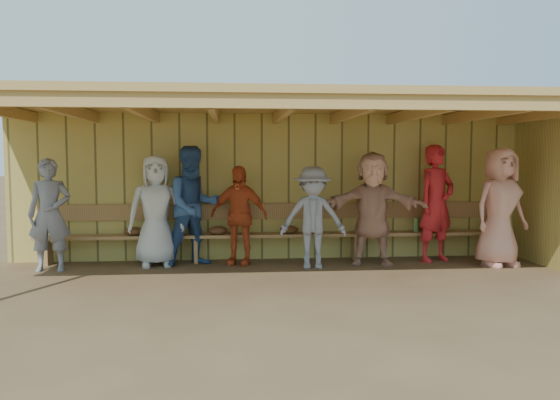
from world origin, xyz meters
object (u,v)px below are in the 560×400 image
Objects in this scene: player_c at (194,206)px; player_g at (436,203)px; bench at (276,228)px; player_e at (313,217)px; player_h at (500,207)px; player_a at (50,215)px; player_d at (239,215)px; player_f at (373,208)px; player_b at (156,211)px.

player_c is 0.99× the size of player_g.
player_g is 2.63m from bench.
player_e is 2.89m from player_h.
player_a reaches higher than bench.
player_d is at bearing 156.49° from player_g.
player_e is at bearing 161.45° from player_h.
player_c is 2.78m from player_f.
player_b is 0.91× the size of player_g.
player_a is 0.91× the size of player_h.
player_c reaches higher than player_h.
player_a is 0.90× the size of player_c.
player_c reaches higher than player_a.
player_d is at bearing 157.22° from player_h.
player_d reaches higher than bench.
player_e reaches higher than bench.
player_a is at bearing -169.86° from player_f.
player_b is 1.28m from player_d.
bench is at bearing 133.25° from player_e.
player_d reaches higher than player_e.
player_e is at bearing -161.91° from player_f.
player_c is 1.02× the size of player_h.
bench is at bearing 170.44° from player_f.
player_h reaches higher than player_f.
bench is (0.61, 0.31, -0.25)m from player_d.
player_g is at bearing 16.82° from player_d.
player_a is 5.98m from player_g.
player_a reaches higher than player_d.
player_c reaches higher than player_e.
player_g reaches higher than player_d.
player_a is 4.87m from player_f.
player_h reaches higher than player_e.
player_b reaches higher than player_d.
player_c is 1.85m from player_e.
player_a is at bearing -179.91° from player_b.
player_c is (2.10, 0.25, 0.09)m from player_a.
player_h is at bearing -29.11° from player_c.
player_c reaches higher than player_d.
player_f reaches higher than player_a.
player_e is (1.81, -0.35, -0.16)m from player_c.
player_b is 1.11× the size of player_d.
player_c is 0.25× the size of bench.
bench is at bearing 4.60° from player_a.
bench is at bearing 151.03° from player_h.
player_h reaches higher than player_d.
player_h is at bearing -13.05° from bench.
player_f reaches higher than bench.
player_b is 0.59m from player_c.
player_e is (3.91, -0.10, -0.06)m from player_a.
player_c is (0.59, 0.00, 0.07)m from player_b.
bench is (-1.47, 0.51, -0.36)m from player_f.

